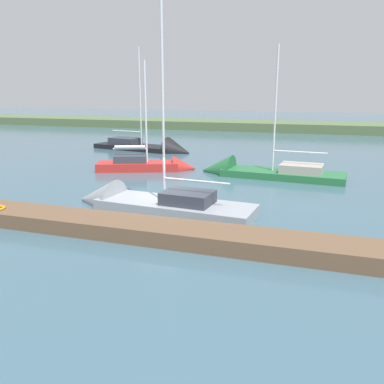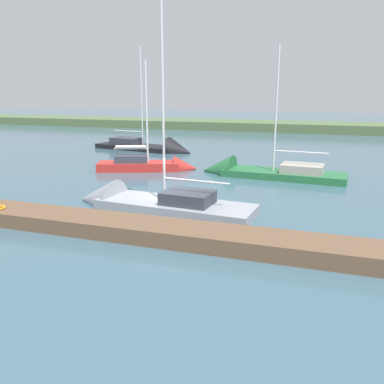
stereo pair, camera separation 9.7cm
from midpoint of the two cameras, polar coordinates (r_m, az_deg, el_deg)
The scene contains 7 objects.
ground_plane at distance 19.22m, azimuth -3.95°, elevation -1.97°, with size 200.00×200.00×0.00m, color #385666.
far_shoreline at distance 59.41m, azimuth 11.52°, elevation 8.72°, with size 180.00×8.00×2.40m, color #4C603D.
dock_pier at distance 15.46m, azimuth -9.94°, elevation -5.05°, with size 27.52×1.82×0.59m, color brown.
sailboat_far_right at distance 18.79m, azimuth -7.28°, elevation -1.87°, with size 9.06×3.02×10.91m.
sailboat_near_dock at distance 28.09m, azimuth -5.87°, elevation 3.56°, with size 7.11×4.16×8.25m.
sailboat_behind_pier at distance 26.36m, azimuth 8.87°, elevation 2.69°, with size 9.48×3.05×9.24m.
sailboat_mid_channel at distance 37.49m, azimuth -5.64°, elevation 6.16°, with size 10.43×4.45×10.55m.
Camera 1 is at (-6.98, 17.09, 5.32)m, focal length 37.05 mm.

